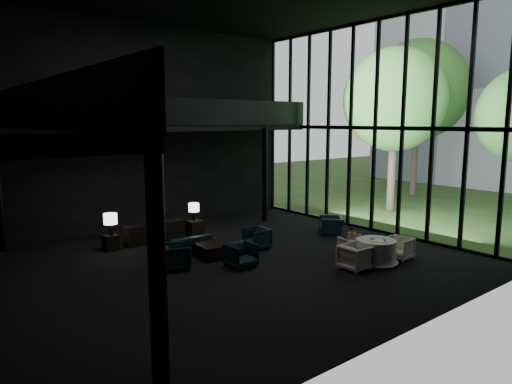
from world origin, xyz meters
TOP-DOWN VIEW (x-y plane):
  - floor at (0.00, 0.00)m, footprint 14.00×12.00m
  - wall_back at (0.00, 6.00)m, footprint 14.00×0.04m
  - wall_front at (0.00, -6.00)m, footprint 14.00×0.04m
  - curtain_wall at (6.95, 0.00)m, footprint 0.20×12.00m
  - mezzanine_back at (1.00, 5.00)m, footprint 12.00×2.00m
  - railing_left at (-5.00, 0.00)m, footprint 0.06×12.00m
  - railing_back at (1.00, 4.00)m, footprint 12.00×0.06m
  - column_sw at (-5.00, -5.70)m, footprint 0.24×0.24m
  - column_ne at (4.80, 4.00)m, footprint 0.24×0.24m
  - tree_near at (11.00, 2.00)m, footprint 4.80×4.80m
  - tree_far at (16.00, 4.00)m, footprint 5.60×5.60m
  - console at (-0.54, 3.65)m, footprint 2.17×0.49m
  - bronze_urn at (-0.54, 3.50)m, footprint 0.64×0.64m
  - side_table_left at (-2.14, 3.67)m, footprint 0.46×0.46m
  - table_lamp_left at (-2.14, 3.60)m, footprint 0.44×0.44m
  - side_table_right at (1.06, 3.61)m, footprint 0.51×0.51m
  - table_lamp_right at (1.06, 3.64)m, footprint 0.39×0.39m
  - sofa at (-0.20, 1.88)m, footprint 1.71×0.56m
  - lounge_armchair_west at (-1.42, 0.53)m, footprint 0.99×1.02m
  - lounge_armchair_east at (1.76, 0.75)m, footprint 0.77×0.81m
  - lounge_armchair_south at (0.18, -0.51)m, footprint 0.79×0.74m
  - window_armchair at (5.36, 0.64)m, footprint 1.04×1.07m
  - coffee_table at (0.08, 0.82)m, footprint 1.05×1.05m
  - dining_table at (3.52, -2.80)m, footprint 1.32×1.32m
  - dining_chair_north at (3.59, -1.81)m, footprint 0.71×0.69m
  - dining_chair_east at (4.52, -2.91)m, footprint 0.75×0.79m
  - dining_chair_west at (2.62, -2.75)m, footprint 0.77×0.82m
  - child at (3.45, -1.92)m, footprint 0.25×0.25m
  - plate_a at (3.44, -3.00)m, footprint 0.26×0.26m
  - plate_b at (3.79, -2.58)m, footprint 0.22×0.22m
  - saucer at (3.76, -2.93)m, footprint 0.19×0.19m
  - coffee_cup at (3.77, -2.86)m, footprint 0.11×0.11m
  - cereal_bowl at (3.48, -2.67)m, footprint 0.16×0.16m
  - cream_pot at (3.55, -3.07)m, footprint 0.07×0.07m

SIDE VIEW (x-z plane):
  - floor at x=0.00m, z-range -0.01..0.01m
  - coffee_table at x=0.08m, z-range 0.00..0.44m
  - side_table_left at x=-2.14m, z-range 0.00..0.51m
  - side_table_right at x=1.06m, z-range 0.00..0.56m
  - dining_chair_north at x=3.59m, z-range 0.00..0.60m
  - dining_table at x=3.52m, z-range -0.05..0.70m
  - sofa at x=-0.20m, z-range 0.00..0.66m
  - console at x=-0.54m, z-range 0.00..0.69m
  - dining_chair_east at x=4.52m, z-range 0.00..0.74m
  - lounge_armchair_east at x=1.76m, z-range 0.00..0.78m
  - window_armchair at x=5.36m, z-range 0.00..0.79m
  - lounge_armchair_south at x=0.18m, z-range 0.00..0.80m
  - dining_chair_west at x=2.62m, z-range 0.00..0.83m
  - lounge_armchair_west at x=-1.42m, z-range 0.00..0.85m
  - child at x=3.45m, z-range 0.45..0.99m
  - saucer at x=3.76m, z-range 0.75..0.76m
  - plate_b at x=3.79m, z-range 0.75..0.76m
  - plate_a at x=3.44m, z-range 0.75..0.77m
  - cream_pot at x=3.55m, z-range 0.75..0.82m
  - cereal_bowl at x=3.48m, z-range 0.75..0.83m
  - coffee_cup at x=3.77m, z-range 0.76..0.83m
  - table_lamp_left at x=-2.14m, z-range 0.67..1.40m
  - table_lamp_right at x=1.06m, z-range 0.71..1.37m
  - bronze_urn at x=-0.54m, z-range 0.60..1.79m
  - column_sw at x=-5.00m, z-range 0.00..4.00m
  - column_ne at x=4.80m, z-range 0.00..4.00m
  - wall_back at x=0.00m, z-range 0.00..8.00m
  - wall_front at x=0.00m, z-range 0.00..8.00m
  - curtain_wall at x=6.95m, z-range 0.00..8.00m
  - mezzanine_back at x=1.00m, z-range 3.88..4.12m
  - railing_left at x=-5.00m, z-range 4.10..5.10m
  - railing_back at x=1.00m, z-range 4.10..5.10m
  - tree_near at x=11.00m, z-range 1.41..9.06m
  - tree_far at x=16.00m, z-range 1.59..10.39m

